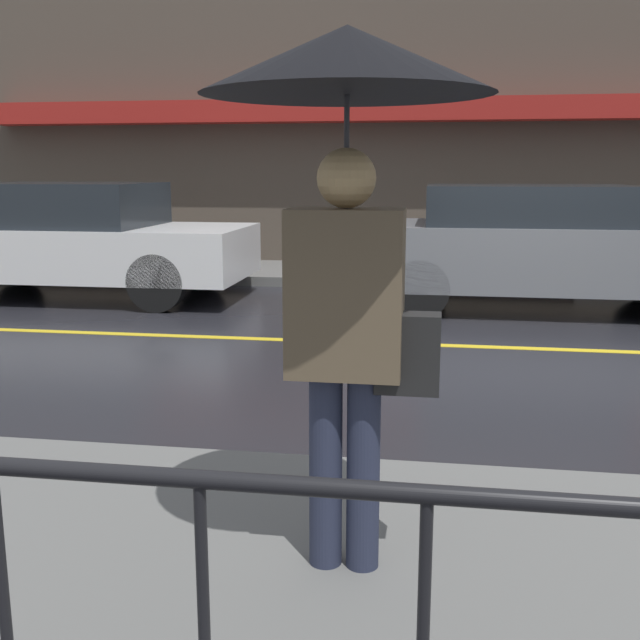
{
  "coord_description": "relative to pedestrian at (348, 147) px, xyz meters",
  "views": [
    {
      "loc": [
        -0.82,
        -7.18,
        1.69
      ],
      "look_at": [
        -1.55,
        -2.6,
        0.75
      ],
      "focal_mm": 42.0,
      "sensor_mm": 36.0,
      "label": 1
    }
  ],
  "objects": [
    {
      "name": "ground_plane",
      "position": [
        1.15,
        4.47,
        -1.77
      ],
      "size": [
        80.0,
        80.0,
        0.0
      ],
      "primitive_type": "plane",
      "color": "black"
    },
    {
      "name": "sidewalk_far",
      "position": [
        1.15,
        8.82,
        -1.7
      ],
      "size": [
        28.0,
        2.01,
        0.14
      ],
      "color": "#60605E",
      "rests_on": "ground_plane"
    },
    {
      "name": "lane_marking",
      "position": [
        1.15,
        4.47,
        -1.76
      ],
      "size": [
        25.2,
        0.12,
        0.01
      ],
      "color": "gold",
      "rests_on": "ground_plane"
    },
    {
      "name": "building_storefront",
      "position": [
        1.15,
        9.95,
        0.61
      ],
      "size": [
        28.0,
        0.85,
        4.71
      ],
      "color": "#4C4238",
      "rests_on": "ground_plane"
    },
    {
      "name": "pedestrian",
      "position": [
        0.0,
        0.0,
        0.0
      ],
      "size": [
        1.04,
        1.04,
        2.04
      ],
      "color": "#23283D",
      "rests_on": "sidewalk_near"
    },
    {
      "name": "car_white",
      "position": [
        -4.42,
        6.55,
        -0.99
      ],
      "size": [
        4.49,
        1.89,
        1.51
      ],
      "color": "silver",
      "rests_on": "ground_plane"
    },
    {
      "name": "car_grey",
      "position": [
        1.51,
        6.55,
        -0.99
      ],
      "size": [
        4.53,
        1.71,
        1.5
      ],
      "color": "slate",
      "rests_on": "ground_plane"
    }
  ]
}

